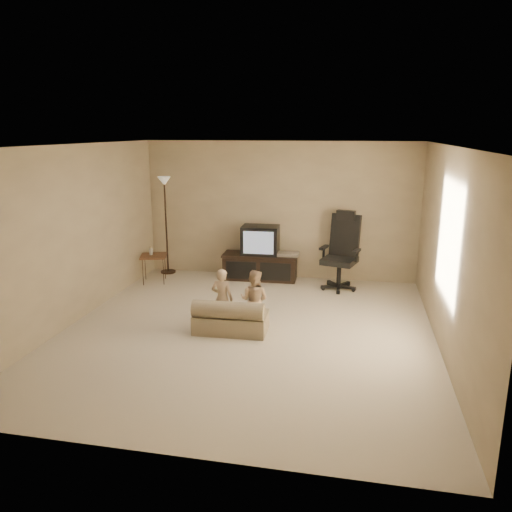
{
  "coord_description": "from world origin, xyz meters",
  "views": [
    {
      "loc": [
        1.39,
        -6.22,
        2.69
      ],
      "look_at": [
        -0.0,
        0.6,
        0.92
      ],
      "focal_mm": 35.0,
      "sensor_mm": 36.0,
      "label": 1
    }
  ],
  "objects": [
    {
      "name": "floor",
      "position": [
        0.0,
        0.0,
        0.0
      ],
      "size": [
        5.5,
        5.5,
        0.0
      ],
      "primitive_type": "plane",
      "color": "beige",
      "rests_on": "ground"
    },
    {
      "name": "room_shell",
      "position": [
        0.0,
        0.0,
        1.52
      ],
      "size": [
        5.5,
        5.5,
        5.5
      ],
      "color": "white",
      "rests_on": "floor"
    },
    {
      "name": "tv_stand",
      "position": [
        -0.3,
        2.49,
        0.41
      ],
      "size": [
        1.41,
        0.56,
        1.0
      ],
      "rotation": [
        0.0,
        0.0,
        0.04
      ],
      "color": "black",
      "rests_on": "floor"
    },
    {
      "name": "office_chair",
      "position": [
        1.17,
        2.22,
        0.48
      ],
      "size": [
        0.77,
        0.79,
        1.35
      ],
      "rotation": [
        0.0,
        0.0,
        -0.28
      ],
      "color": "black",
      "rests_on": "floor"
    },
    {
      "name": "side_table",
      "position": [
        -2.16,
        1.92,
        0.48
      ],
      "size": [
        0.56,
        0.56,
        0.68
      ],
      "rotation": [
        0.0,
        0.0,
        0.3
      ],
      "color": "brown",
      "rests_on": "floor"
    },
    {
      "name": "floor_lamp",
      "position": [
        -2.14,
        2.55,
        1.35
      ],
      "size": [
        0.29,
        0.29,
        1.85
      ],
      "color": "black",
      "rests_on": "floor"
    },
    {
      "name": "child_sofa",
      "position": [
        -0.22,
        -0.07,
        0.2
      ],
      "size": [
        1.0,
        0.59,
        0.48
      ],
      "rotation": [
        0.0,
        0.0,
        0.03
      ],
      "color": "gray",
      "rests_on": "floor"
    },
    {
      "name": "toddler_left",
      "position": [
        -0.37,
        0.06,
        0.43
      ],
      "size": [
        0.33,
        0.26,
        0.86
      ],
      "primitive_type": "imported",
      "rotation": [
        0.0,
        0.0,
        3.04
      ],
      "color": "tan",
      "rests_on": "floor"
    },
    {
      "name": "toddler_right",
      "position": [
        0.07,
        0.11,
        0.43
      ],
      "size": [
        0.45,
        0.3,
        0.85
      ],
      "primitive_type": "imported",
      "rotation": [
        0.0,
        0.0,
        2.96
      ],
      "color": "tan",
      "rests_on": "floor"
    }
  ]
}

